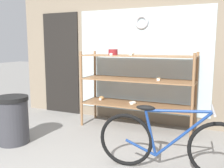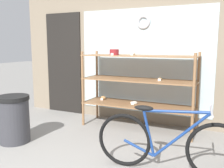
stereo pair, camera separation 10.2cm
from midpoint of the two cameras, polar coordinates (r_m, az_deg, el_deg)
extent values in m
cube|color=gray|center=(4.74, 4.02, 11.34)|extent=(4.93, 0.08, 3.29)
cube|color=silver|center=(4.63, 6.09, 5.22)|extent=(2.49, 0.02, 1.90)
cube|color=black|center=(5.43, -12.05, 4.55)|extent=(0.84, 0.03, 2.10)
torus|color=#B7B7BC|center=(4.62, 6.16, 13.89)|extent=(0.26, 0.06, 0.26)
cylinder|color=#8E6642|center=(4.48, -7.69, -1.17)|extent=(0.04, 0.04, 1.33)
cylinder|color=#8E6642|center=(3.86, 17.22, -3.10)|extent=(0.04, 0.04, 1.33)
cylinder|color=#8E6642|center=(4.93, -4.48, -0.19)|extent=(0.04, 0.04, 1.33)
cylinder|color=#8E6642|center=(4.38, 18.02, -1.75)|extent=(0.04, 0.04, 1.33)
cube|color=#8E6642|center=(4.37, 4.98, -4.75)|extent=(1.94, 0.58, 0.02)
cube|color=#8E6642|center=(4.29, 5.06, 0.98)|extent=(1.94, 0.58, 0.02)
cube|color=#8E6642|center=(4.25, 5.13, 6.46)|extent=(1.94, 0.58, 0.02)
ellipsoid|color=beige|center=(4.28, 3.84, 7.05)|extent=(0.09, 0.08, 0.07)
cube|color=white|center=(4.23, 3.58, 6.83)|extent=(0.05, 0.00, 0.04)
torus|color=beige|center=(4.40, 4.09, -4.26)|extent=(0.13, 0.13, 0.04)
cube|color=white|center=(4.34, 3.76, -4.48)|extent=(0.05, 0.00, 0.04)
ellipsoid|color=#AD7F4C|center=(4.72, -3.02, -3.17)|extent=(0.10, 0.08, 0.07)
cube|color=white|center=(4.67, -3.34, -3.50)|extent=(0.05, 0.00, 0.04)
ellipsoid|color=brown|center=(4.19, 9.97, 1.17)|extent=(0.07, 0.06, 0.05)
cube|color=white|center=(4.15, 9.82, 1.00)|extent=(0.05, 0.00, 0.04)
cylinder|color=maroon|center=(4.25, -0.45, 7.28)|extent=(0.16, 0.16, 0.10)
cube|color=white|center=(4.18, -0.94, 6.82)|extent=(0.05, 0.00, 0.04)
torus|color=black|center=(3.05, 2.21, -12.64)|extent=(0.65, 0.11, 0.65)
torus|color=black|center=(2.97, 22.21, -13.98)|extent=(0.65, 0.11, 0.65)
cylinder|color=navy|center=(2.91, 14.94, -11.14)|extent=(0.61, 0.09, 0.59)
cylinder|color=navy|center=(2.83, 13.85, -6.04)|extent=(0.72, 0.10, 0.07)
cylinder|color=navy|center=(2.95, 7.83, -11.03)|extent=(0.16, 0.05, 0.54)
cylinder|color=navy|center=(3.04, 5.55, -14.25)|extent=(0.37, 0.07, 0.17)
ellipsoid|color=black|center=(2.87, 6.70, -5.41)|extent=(0.23, 0.11, 0.06)
cylinder|color=#B2B2B7|center=(2.82, 21.18, -5.60)|extent=(0.07, 0.46, 0.02)
cylinder|color=#38383D|center=(4.01, -22.42, -7.60)|extent=(0.44, 0.44, 0.70)
cylinder|color=black|center=(3.93, -22.70, -3.08)|extent=(0.47, 0.47, 0.06)
camera|label=1|loc=(0.05, -90.81, -0.13)|focal=40.00mm
camera|label=2|loc=(0.05, 89.19, 0.13)|focal=40.00mm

